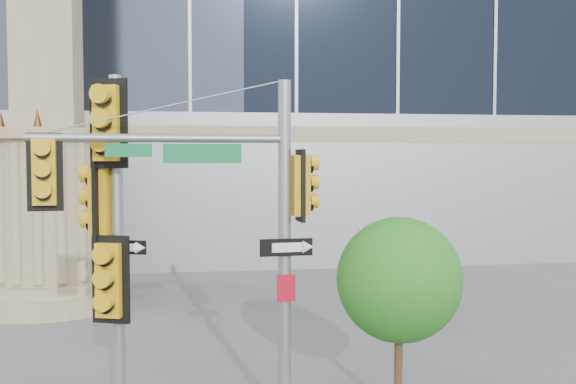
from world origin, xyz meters
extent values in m
cylinder|color=gray|center=(-6.00, 9.00, 0.25)|extent=(4.40, 4.40, 0.50)
cylinder|color=gray|center=(-6.00, 9.00, 0.65)|extent=(3.80, 3.80, 0.30)
cylinder|color=gray|center=(-6.00, 9.00, 2.80)|extent=(3.00, 3.00, 4.00)
cylinder|color=gray|center=(-6.00, 9.00, 4.95)|extent=(3.50, 3.50, 0.30)
cone|color=#472D14|center=(-4.70, 9.00, 5.35)|extent=(0.24, 0.24, 0.50)
cone|color=#472D14|center=(-7.30, 9.00, 5.35)|extent=(0.24, 0.24, 0.50)
cylinder|color=slate|center=(-0.43, -0.32, 2.74)|extent=(0.20, 0.20, 5.49)
cylinder|color=slate|center=(-2.35, -0.44, 4.57)|extent=(3.84, 0.38, 0.13)
cube|color=#0D6D36|center=(-1.71, -0.42, 4.35)|extent=(1.19, 0.11, 0.29)
cube|color=gold|center=(-3.99, -0.55, 4.07)|extent=(0.52, 0.29, 1.14)
cube|color=gold|center=(-0.18, -0.30, 3.84)|extent=(0.29, 0.52, 1.14)
cube|color=black|center=(-0.42, -0.44, 2.88)|extent=(0.84, 0.08, 0.27)
cube|color=#A80F1D|center=(-0.42, -0.44, 2.24)|extent=(0.29, 0.05, 0.42)
cylinder|color=slate|center=(-3.08, 0.31, 2.80)|extent=(0.20, 0.20, 5.60)
cube|color=gold|center=(-3.16, 0.08, 4.82)|extent=(0.68, 0.50, 1.40)
cube|color=gold|center=(-3.31, 0.39, 3.58)|extent=(0.50, 0.68, 1.40)
cube|color=gold|center=(-3.16, 0.08, 2.35)|extent=(0.68, 0.50, 1.40)
cube|color=black|center=(-2.93, 0.12, 2.86)|extent=(0.67, 0.26, 0.22)
cylinder|color=#382314|center=(1.50, -0.17, 0.89)|extent=(0.14, 0.14, 1.78)
sphere|color=#216216|center=(1.50, -0.17, 2.27)|extent=(2.07, 2.07, 2.07)
sphere|color=#216216|center=(1.94, 0.07, 1.97)|extent=(1.28, 1.28, 1.28)
sphere|color=#216216|center=(1.15, -0.42, 2.02)|extent=(1.09, 1.09, 1.09)
camera|label=1|loc=(-1.81, -10.29, 4.27)|focal=40.00mm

